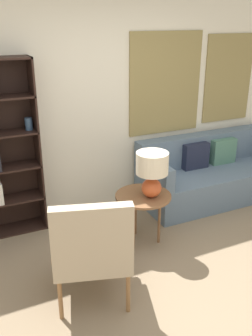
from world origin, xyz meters
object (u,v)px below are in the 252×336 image
object	(u,v)px
table_lamp	(152,170)
couch	(212,175)
armchair	(92,246)
side_table	(143,200)

from	to	relation	value
table_lamp	couch	bearing A→B (deg)	27.23
armchair	couch	distance (m)	2.53
couch	side_table	xyz separation A→B (m)	(-1.36, -0.60, 0.20)
side_table	couch	bearing A→B (deg)	23.88
armchair	table_lamp	size ratio (longest dim) A/B	2.08
couch	table_lamp	bearing A→B (deg)	-152.77
armchair	couch	bearing A→B (deg)	30.15
couch	side_table	world-z (taller)	couch
side_table	table_lamp	size ratio (longest dim) A/B	1.22
armchair	couch	world-z (taller)	armchair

